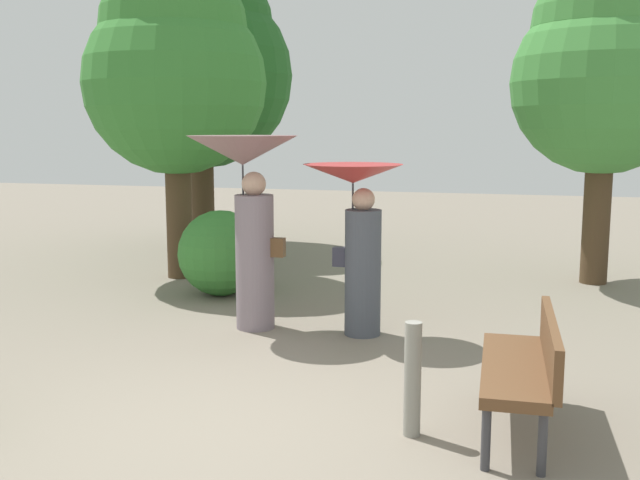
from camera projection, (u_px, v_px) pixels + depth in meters
ground_plane at (203, 429)px, 5.33m from camera, size 40.00×40.00×0.00m
person_left at (247, 192)px, 7.83m from camera, size 1.17×1.17×2.06m
person_right at (358, 221)px, 7.61m from camera, size 1.02×1.02×1.77m
park_bench at (526, 363)px, 5.20m from camera, size 0.53×1.51×0.83m
tree_near_left at (200, 61)px, 13.01m from camera, size 3.24×3.24×5.14m
tree_near_right at (605, 65)px, 9.90m from camera, size 2.46×2.46×4.45m
tree_mid_left at (175, 67)px, 10.31m from camera, size 2.55×2.55×4.50m
bush_path_right at (221, 253)px, 9.51m from camera, size 1.10×1.10×1.10m
path_marker_post at (413, 379)px, 5.16m from camera, size 0.12×0.12×0.82m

